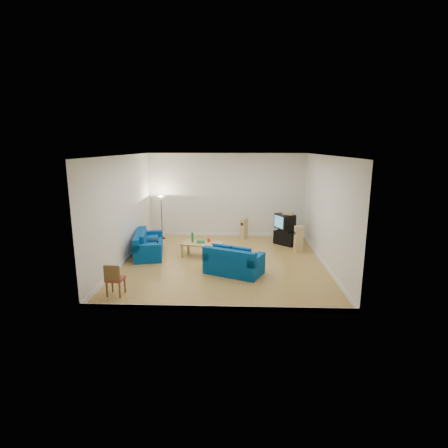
{
  "coord_description": "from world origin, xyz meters",
  "views": [
    {
      "loc": [
        0.41,
        -10.13,
        3.46
      ],
      "look_at": [
        0.0,
        0.4,
        1.1
      ],
      "focal_mm": 28.0,
      "sensor_mm": 36.0,
      "label": 1
    }
  ],
  "objects_px": {
    "tv_stand": "(286,238)",
    "sofa_loveseat": "(233,264)",
    "sofa_three_seat": "(147,246)",
    "coffee_table": "(202,245)",
    "television": "(285,221)"
  },
  "relations": [
    {
      "from": "tv_stand",
      "to": "television",
      "type": "relative_size",
      "value": 0.96
    },
    {
      "from": "sofa_three_seat",
      "to": "television",
      "type": "relative_size",
      "value": 2.51
    },
    {
      "from": "sofa_loveseat",
      "to": "television",
      "type": "relative_size",
      "value": 2.13
    },
    {
      "from": "sofa_loveseat",
      "to": "tv_stand",
      "type": "distance_m",
      "value": 3.54
    },
    {
      "from": "coffee_table",
      "to": "sofa_three_seat",
      "type": "bearing_deg",
      "value": 174.76
    },
    {
      "from": "coffee_table",
      "to": "television",
      "type": "xyz_separation_m",
      "value": [
        2.8,
        1.6,
        0.44
      ]
    },
    {
      "from": "tv_stand",
      "to": "sofa_loveseat",
      "type": "bearing_deg",
      "value": -77.46
    },
    {
      "from": "sofa_three_seat",
      "to": "coffee_table",
      "type": "distance_m",
      "value": 1.81
    },
    {
      "from": "coffee_table",
      "to": "television",
      "type": "distance_m",
      "value": 3.26
    },
    {
      "from": "coffee_table",
      "to": "tv_stand",
      "type": "xyz_separation_m",
      "value": [
        2.85,
        1.56,
        -0.16
      ]
    },
    {
      "from": "tv_stand",
      "to": "coffee_table",
      "type": "bearing_deg",
      "value": -107.46
    },
    {
      "from": "tv_stand",
      "to": "television",
      "type": "distance_m",
      "value": 0.61
    },
    {
      "from": "sofa_three_seat",
      "to": "sofa_loveseat",
      "type": "height_order",
      "value": "sofa_loveseat"
    },
    {
      "from": "sofa_three_seat",
      "to": "tv_stand",
      "type": "distance_m",
      "value": 4.86
    },
    {
      "from": "sofa_three_seat",
      "to": "tv_stand",
      "type": "bearing_deg",
      "value": 95.6
    }
  ]
}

